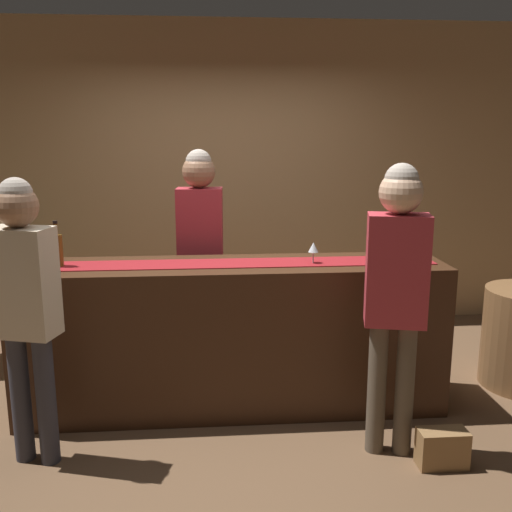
# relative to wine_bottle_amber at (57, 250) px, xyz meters

# --- Properties ---
(ground_plane) EXTENTS (10.00, 10.00, 0.00)m
(ground_plane) POSITION_rel_wine_bottle_amber_xyz_m (1.13, -0.00, -1.13)
(ground_plane) COLOR brown
(back_wall) EXTENTS (6.00, 0.12, 2.90)m
(back_wall) POSITION_rel_wine_bottle_amber_xyz_m (1.13, 1.90, 0.32)
(back_wall) COLOR tan
(back_wall) RESTS_ON ground
(bar_counter) EXTENTS (2.85, 0.60, 1.02)m
(bar_counter) POSITION_rel_wine_bottle_amber_xyz_m (1.13, -0.00, -0.62)
(bar_counter) COLOR #3D2314
(bar_counter) RESTS_ON ground
(counter_runner_cloth) EXTENTS (2.71, 0.28, 0.01)m
(counter_runner_cloth) POSITION_rel_wine_bottle_amber_xyz_m (1.13, -0.00, -0.11)
(counter_runner_cloth) COLOR maroon
(counter_runner_cloth) RESTS_ON bar_counter
(wine_bottle_amber) EXTENTS (0.07, 0.07, 0.30)m
(wine_bottle_amber) POSITION_rel_wine_bottle_amber_xyz_m (0.00, 0.00, 0.00)
(wine_bottle_amber) COLOR brown
(wine_bottle_amber) RESTS_ON bar_counter
(wine_bottle_clear) EXTENTS (0.07, 0.07, 0.30)m
(wine_bottle_clear) POSITION_rel_wine_bottle_amber_xyz_m (2.28, -0.04, 0.00)
(wine_bottle_clear) COLOR #B2C6C1
(wine_bottle_clear) RESTS_ON bar_counter
(wine_glass_near_customer) EXTENTS (0.07, 0.07, 0.14)m
(wine_glass_near_customer) POSITION_rel_wine_bottle_amber_xyz_m (1.67, -0.04, -0.01)
(wine_glass_near_customer) COLOR silver
(wine_glass_near_customer) RESTS_ON bar_counter
(wine_glass_mid_counter) EXTENTS (0.07, 0.07, 0.14)m
(wine_glass_mid_counter) POSITION_rel_wine_bottle_amber_xyz_m (-0.14, 0.04, -0.01)
(wine_glass_mid_counter) COLOR silver
(wine_glass_mid_counter) RESTS_ON bar_counter
(bartender) EXTENTS (0.35, 0.25, 1.75)m
(bartender) POSITION_rel_wine_bottle_amber_xyz_m (0.91, 0.58, -0.04)
(bartender) COLOR #26262B
(bartender) RESTS_ON ground
(customer_sipping) EXTENTS (0.38, 0.27, 1.72)m
(customer_sipping) POSITION_rel_wine_bottle_amber_xyz_m (2.03, -0.67, -0.07)
(customer_sipping) COLOR brown
(customer_sipping) RESTS_ON ground
(customer_browsing) EXTENTS (0.38, 0.28, 1.65)m
(customer_browsing) POSITION_rel_wine_bottle_amber_xyz_m (-0.04, -0.60, -0.12)
(customer_browsing) COLOR #33333D
(customer_browsing) RESTS_ON ground
(handbag) EXTENTS (0.28, 0.14, 0.22)m
(handbag) POSITION_rel_wine_bottle_amber_xyz_m (2.29, -0.85, -1.02)
(handbag) COLOR olive
(handbag) RESTS_ON ground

